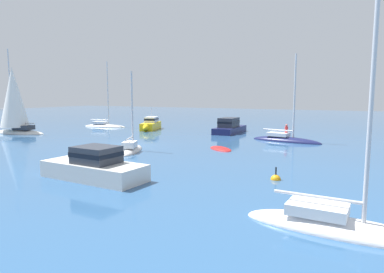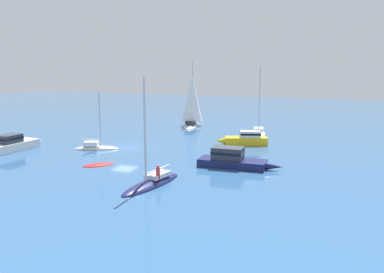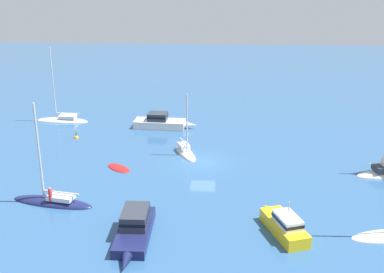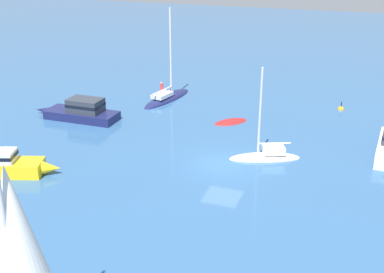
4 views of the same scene
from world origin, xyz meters
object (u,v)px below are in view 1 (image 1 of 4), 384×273
cabin_cruiser (91,166)px  channel_buoy (276,179)px  powerboat_1 (150,124)px  yacht_1 (104,126)px  yacht (286,140)px  dinghy (221,149)px  yacht_2 (131,149)px  sailboat (339,227)px  powerboat (230,127)px  ketch (14,103)px

cabin_cruiser → channel_buoy: (-4.28, 9.26, -0.69)m
powerboat_1 → channel_buoy: 28.49m
yacht_1 → yacht: bearing=-17.4°
dinghy → powerboat_1: 18.05m
powerboat_1 → channel_buoy: size_ratio=6.29×
yacht → yacht_1: yacht_1 is taller
yacht_2 → channel_buoy: size_ratio=7.07×
sailboat → powerboat: size_ratio=1.26×
sailboat → dinghy: (-14.55, -10.13, -0.13)m
yacht → powerboat: 8.89m
sailboat → yacht_2: sailboat is taller
yacht → sailboat: (21.97, 6.16, -0.02)m
yacht_1 → sailboat: size_ratio=0.97×
yacht → powerboat_1: (-3.59, -18.25, 0.53)m
yacht_2 → ketch: (-4.41, -20.00, 3.41)m
cabin_cruiser → powerboat: powerboat is taller
channel_buoy → powerboat: bearing=-153.6°
sailboat → yacht_2: 19.28m
cabin_cruiser → powerboat_1: powerboat_1 is taller
ketch → powerboat_1: size_ratio=1.68×
yacht_2 → powerboat_1: yacht_2 is taller
powerboat_1 → dinghy: bearing=33.6°
sailboat → ketch: 39.32m
sailboat → dinghy: sailboat is taller
dinghy → sailboat: bearing=-12.5°
dinghy → powerboat_1: size_ratio=0.51×
dinghy → yacht_2: yacht_2 is taller
powerboat_1 → yacht_2: bearing=9.2°
yacht_1 → dinghy: bearing=-35.9°
powerboat → powerboat_1: bearing=95.2°
yacht_2 → channel_buoy: (4.14, 12.74, -0.15)m
cabin_cruiser → yacht_2: (-8.42, -3.47, -0.54)m
yacht → channel_buoy: size_ratio=9.14×
yacht → dinghy: (7.42, -3.97, -0.16)m
dinghy → channel_buoy: bearing=-9.3°
sailboat → powerboat_1: sailboat is taller
ketch → powerboat_1: bearing=-147.6°
yacht_1 → ketch: size_ratio=0.92×
yacht_1 → powerboat_1: 7.98m
cabin_cruiser → yacht_2: 9.13m
sailboat → yacht: bearing=109.4°
ketch → sailboat: bearing=147.9°
sailboat → ketch: (-14.71, -36.31, 3.43)m
yacht_2 → channel_buoy: 13.39m
sailboat → ketch: size_ratio=0.94×
yacht → channel_buoy: bearing=-69.6°
yacht_2 → yacht_1: bearing=23.5°
powerboat → ketch: 25.69m
cabin_cruiser → dinghy: 12.98m
powerboat → yacht_2: 16.53m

